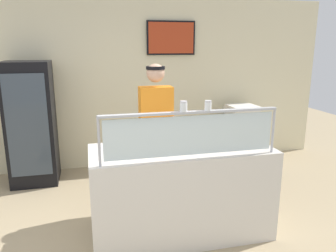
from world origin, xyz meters
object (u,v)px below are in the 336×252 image
(pepper_flake_shaker, at_px, (208,106))
(pizza_box_stack, at_px, (242,111))
(pizza_server, at_px, (178,144))
(drink_fridge, at_px, (31,124))
(parmesan_shaker, at_px, (183,107))
(worker_figure, at_px, (156,129))
(pizza_tray, at_px, (180,145))

(pepper_flake_shaker, xyz_separation_m, pizza_box_stack, (1.40, 2.10, -0.52))
(pizza_server, xyz_separation_m, drink_fridge, (-1.67, 1.79, -0.11))
(pizza_server, distance_m, drink_fridge, 2.45)
(pepper_flake_shaker, distance_m, drink_fridge, 2.89)
(parmesan_shaker, bearing_deg, pizza_box_stack, 52.36)
(parmesan_shaker, bearing_deg, pizza_server, 82.26)
(pepper_flake_shaker, height_order, worker_figure, worker_figure)
(pepper_flake_shaker, bearing_deg, worker_figure, 106.17)
(pizza_server, xyz_separation_m, pizza_box_stack, (1.57, 1.75, -0.07))
(pepper_flake_shaker, bearing_deg, drink_fridge, 130.67)
(worker_figure, bearing_deg, pizza_tray, -78.08)
(worker_figure, height_order, drink_fridge, worker_figure)
(worker_figure, distance_m, pizza_box_stack, 2.03)
(pizza_tray, distance_m, pizza_box_stack, 2.32)
(pizza_tray, height_order, drink_fridge, drink_fridge)
(pizza_tray, relative_size, pizza_server, 1.59)
(pizza_server, bearing_deg, parmesan_shaker, -113.19)
(drink_fridge, xyz_separation_m, pizza_box_stack, (3.24, -0.04, 0.04))
(pepper_flake_shaker, height_order, drink_fridge, drink_fridge)
(pizza_box_stack, bearing_deg, pepper_flake_shaker, -123.55)
(pizza_server, distance_m, pizza_box_stack, 2.35)
(worker_figure, xyz_separation_m, pizza_box_stack, (1.67, 1.15, -0.09))
(pizza_tray, height_order, parmesan_shaker, parmesan_shaker)
(pizza_server, height_order, worker_figure, worker_figure)
(pizza_server, bearing_deg, pepper_flake_shaker, -78.70)
(parmesan_shaker, bearing_deg, pepper_flake_shaker, 0.00)
(parmesan_shaker, distance_m, drink_fridge, 2.75)
(pepper_flake_shaker, relative_size, worker_figure, 0.05)
(pizza_box_stack, bearing_deg, drink_fridge, 179.23)
(worker_figure, distance_m, drink_fridge, 1.98)
(parmesan_shaker, height_order, worker_figure, worker_figure)
(parmesan_shaker, relative_size, worker_figure, 0.05)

